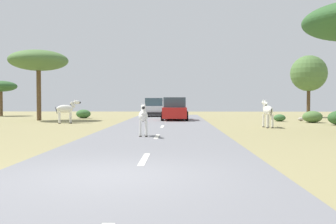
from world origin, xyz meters
TOP-DOWN VIEW (x-y plane):
  - ground_plane at (0.00, 0.00)m, footprint 90.00×90.00m
  - road at (0.48, 0.00)m, footprint 6.00×64.00m
  - lane_markings at (0.48, -1.00)m, footprint 0.16×56.00m
  - zebra_0 at (-0.09, 8.17)m, footprint 0.48×1.48m
  - zebra_1 at (-6.18, 17.68)m, footprint 1.60×1.00m
  - zebra_2 at (6.52, 14.03)m, footprint 0.53×1.73m
  - car_0 at (1.17, 21.39)m, footprint 2.05×4.36m
  - car_1 at (-0.86, 28.56)m, footprint 2.03×4.34m
  - tree_1 at (-9.42, 21.39)m, footprint 4.52×4.52m
  - tree_3 at (-16.36, 29.74)m, footprint 3.11×3.11m
  - tree_5 at (13.42, 27.16)m, footprint 3.28×3.28m
  - bush_0 at (10.83, 18.90)m, footprint 1.37×1.23m
  - bush_1 at (8.99, 20.55)m, footprint 0.88×0.79m
  - bush_3 at (-6.88, 25.13)m, footprint 1.27×1.14m
  - rock_1 at (10.74, 21.10)m, footprint 0.41×0.35m

SIDE VIEW (x-z plane):
  - ground_plane at x=0.00m, z-range 0.00..0.00m
  - road at x=0.48m, z-range 0.00..0.05m
  - lane_markings at x=0.48m, z-range 0.05..0.06m
  - rock_1 at x=10.74m, z-range 0.00..0.28m
  - bush_1 at x=8.99m, z-range 0.00..0.53m
  - bush_3 at x=-6.88m, z-range 0.00..0.76m
  - bush_0 at x=10.83m, z-range 0.00..0.82m
  - car_0 at x=1.17m, z-range -0.02..1.72m
  - car_1 at x=-0.86m, z-range -0.02..1.72m
  - zebra_0 at x=-0.09m, z-range 0.18..1.58m
  - zebra_1 at x=-6.18m, z-range 0.16..1.78m
  - zebra_2 at x=6.52m, z-range 0.16..1.78m
  - tree_3 at x=-16.36m, z-range 1.19..4.72m
  - tree_5 at x=13.42m, z-range 1.18..6.88m
  - tree_1 at x=-9.42m, z-range 1.90..7.35m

